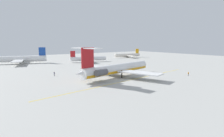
{
  "coord_description": "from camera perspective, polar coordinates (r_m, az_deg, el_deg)",
  "views": [
    {
      "loc": [
        -47.12,
        -55.05,
        14.57
      ],
      "look_at": [
        0.97,
        11.86,
        2.91
      ],
      "focal_mm": 31.31,
      "sensor_mm": 36.0,
      "label": 1
    }
  ],
  "objects": [
    {
      "name": "main_jetliner",
      "position": [
        79.06,
        1.12,
        -0.08
      ],
      "size": [
        42.16,
        37.63,
        12.4
      ],
      "rotation": [
        0.0,
        0.0,
        0.23
      ],
      "color": "white",
      "rests_on": "ground"
    },
    {
      "name": "ground_crew_portside",
      "position": [
        85.13,
        -16.51,
        -1.36
      ],
      "size": [
        0.37,
        0.32,
        1.79
      ],
      "rotation": [
        0.0,
        0.0,
        4.02
      ],
      "color": "black",
      "rests_on": "ground"
    },
    {
      "name": "airliner_mid_left",
      "position": [
        139.88,
        -25.75,
        2.53
      ],
      "size": [
        34.13,
        34.17,
        10.38
      ],
      "rotation": [
        0.0,
        0.0,
        2.84
      ],
      "color": "white",
      "rests_on": "ground"
    },
    {
      "name": "airliner_mid_right",
      "position": [
        137.82,
        -6.69,
        2.9
      ],
      "size": [
        26.06,
        26.05,
        7.89
      ],
      "rotation": [
        0.0,
        0.0,
        -0.27
      ],
      "color": "white",
      "rests_on": "ground"
    },
    {
      "name": "taxiway_centreline",
      "position": [
        74.19,
        5.57,
        -3.31
      ],
      "size": [
        76.04,
        12.62,
        0.01
      ],
      "primitive_type": "cube",
      "rotation": [
        0.0,
        0.0,
        0.16
      ],
      "color": "gold",
      "rests_on": "ground"
    },
    {
      "name": "ground_crew_near_nose",
      "position": [
        88.28,
        21.41,
        -1.29
      ],
      "size": [
        0.28,
        0.43,
        1.72
      ],
      "rotation": [
        0.0,
        0.0,
        3.28
      ],
      "color": "black",
      "rests_on": "ground"
    },
    {
      "name": "airliner_far_right",
      "position": [
        173.4,
        4.29,
        3.95
      ],
      "size": [
        25.25,
        25.12,
        7.56
      ],
      "rotation": [
        0.0,
        0.0,
        2.95
      ],
      "color": "silver",
      "rests_on": "ground"
    },
    {
      "name": "ground_crew_near_tail",
      "position": [
        107.57,
        -0.85,
        0.88
      ],
      "size": [
        0.29,
        0.44,
        1.81
      ],
      "rotation": [
        0.0,
        0.0,
        3.47
      ],
      "color": "black",
      "rests_on": "ground"
    },
    {
      "name": "ground",
      "position": [
        73.91,
        4.77,
        -3.34
      ],
      "size": [
        303.33,
        303.33,
        0.0
      ],
      "primitive_type": "plane",
      "color": "#ADADA8"
    },
    {
      "name": "safety_cone_nose",
      "position": [
        106.56,
        4.44,
        0.32
      ],
      "size": [
        0.4,
        0.4,
        0.55
      ],
      "primitive_type": "cone",
      "color": "#EA590F",
      "rests_on": "ground"
    }
  ]
}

